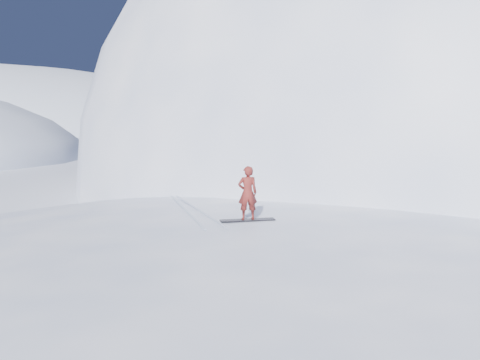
{
  "coord_description": "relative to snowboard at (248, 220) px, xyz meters",
  "views": [
    {
      "loc": [
        -3.8,
        -10.63,
        5.4
      ],
      "look_at": [
        -0.46,
        3.76,
        3.5
      ],
      "focal_mm": 35.0,
      "sensor_mm": 36.0,
      "label": 1
    }
  ],
  "objects": [
    {
      "name": "snowboard",
      "position": [
        0.0,
        0.0,
        0.0
      ],
      "size": [
        1.68,
        0.37,
        0.03
      ],
      "primitive_type": "cube",
      "rotation": [
        0.0,
        0.0,
        -0.04
      ],
      "color": "black",
      "rests_on": "near_ridge"
    },
    {
      "name": "snowboarder",
      "position": [
        -0.0,
        0.0,
        0.82
      ],
      "size": [
        0.6,
        0.41,
        1.62
      ],
      "primitive_type": "imported",
      "rotation": [
        0.0,
        0.0,
        3.1
      ],
      "color": "maroon",
      "rests_on": "snowboard"
    },
    {
      "name": "wind_bumps",
      "position": [
        -0.1,
        -0.64,
        -2.41
      ],
      "size": [
        16.0,
        14.4,
        1.0
      ],
      "color": "white",
      "rests_on": "ground"
    },
    {
      "name": "peak_shoulder",
      "position": [
        10.46,
        17.24,
        -2.41
      ],
      "size": [
        28.0,
        24.0,
        18.0
      ],
      "primitive_type": "ellipsoid",
      "color": "white",
      "rests_on": "ground"
    },
    {
      "name": "ground",
      "position": [
        0.46,
        -2.76,
        -2.41
      ],
      "size": [
        400.0,
        400.0,
        0.0
      ],
      "primitive_type": "plane",
      "color": "white",
      "rests_on": "ground"
    },
    {
      "name": "board_tracks",
      "position": [
        -1.43,
        2.06,
        0.01
      ],
      "size": [
        1.12,
        5.99,
        0.04
      ],
      "color": "silver",
      "rests_on": "ground"
    },
    {
      "name": "near_ridge",
      "position": [
        1.46,
        0.24,
        -2.41
      ],
      "size": [
        36.0,
        28.0,
        4.8
      ],
      "primitive_type": "ellipsoid",
      "color": "white",
      "rests_on": "ground"
    },
    {
      "name": "summit_peak",
      "position": [
        22.46,
        23.24,
        -2.41
      ],
      "size": [
        60.0,
        56.0,
        56.0
      ],
      "primitive_type": "ellipsoid",
      "color": "white",
      "rests_on": "ground"
    }
  ]
}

